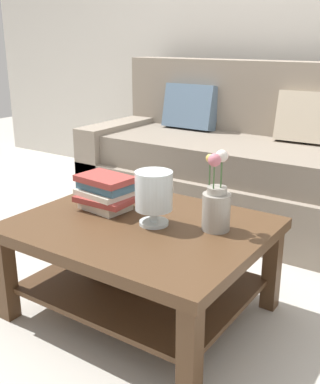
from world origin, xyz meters
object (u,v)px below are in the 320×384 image
(couch, at_px, (237,167))
(coffee_table, at_px, (141,248))
(flower_pitcher, at_px, (217,202))
(glass_hurricane_vase, at_px, (154,193))
(book_stack_main, at_px, (106,192))

(couch, xyz_separation_m, coffee_table, (0.17, -1.35, -0.04))
(couch, xyz_separation_m, flower_pitcher, (0.48, -1.24, 0.20))
(couch, xyz_separation_m, glass_hurricane_vase, (0.23, -1.34, 0.22))
(flower_pitcher, bearing_deg, couch, 111.04)
(book_stack_main, bearing_deg, glass_hurricane_vase, -6.20)
(coffee_table, distance_m, glass_hurricane_vase, 0.27)
(couch, relative_size, book_stack_main, 7.57)
(couch, height_order, book_stack_main, couch)
(couch, distance_m, flower_pitcher, 1.34)
(glass_hurricane_vase, relative_size, flower_pitcher, 0.69)
(glass_hurricane_vase, distance_m, flower_pitcher, 0.27)
(flower_pitcher, bearing_deg, book_stack_main, -172.93)
(couch, bearing_deg, coffee_table, -82.86)
(coffee_table, height_order, glass_hurricane_vase, glass_hurricane_vase)
(coffee_table, bearing_deg, glass_hurricane_vase, 16.43)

